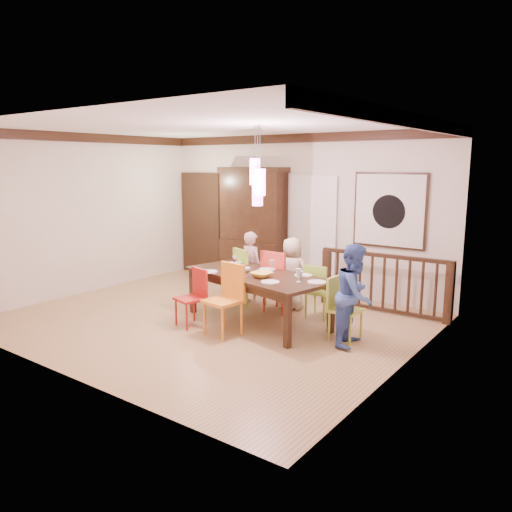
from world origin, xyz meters
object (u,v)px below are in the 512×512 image
Objects in this scene: person_far_left at (251,267)px; balustrade at (384,282)px; dining_table at (257,279)px; person_far_mid at (292,273)px; chair_far_left at (251,273)px; chair_end_right at (346,305)px; person_end_right at (355,295)px; china_hutch at (253,226)px.

balustrade is at bearing -148.91° from person_far_left.
person_far_left is at bearing -159.96° from balustrade.
dining_table is 2.05× the size of person_far_mid.
chair_far_left is at bearing 132.43° from person_far_left.
person_end_right reaches higher than chair_end_right.
dining_table is at bearing 94.78° from chair_end_right.
chair_end_right is 0.26m from person_end_right.
person_far_mid is 1.81m from person_end_right.
chair_end_right is at bearing 14.26° from dining_table.
person_end_right is (0.25, -1.61, 0.18)m from balustrade.
person_end_right is (2.23, -0.71, 0.12)m from chair_far_left.
person_end_right is at bearing -175.39° from chair_far_left.
person_end_right reaches higher than person_far_left.
person_end_right is at bearing -32.26° from china_hutch.
dining_table is 1.44m from chair_end_right.
dining_table is at bearing -51.95° from china_hutch.
chair_far_left is at bearing 75.34° from chair_end_right.
chair_far_left is 0.72× the size of person_end_right.
chair_end_right is at bearing -174.55° from chair_far_left.
balustrade is 1.64m from person_end_right.
chair_far_left is at bearing 144.56° from dining_table.
person_end_right reaches higher than dining_table.
china_hutch is at bearing 171.85° from balustrade.
china_hutch is 1.95m from person_far_mid.
dining_table is 0.91m from person_far_mid.
balustrade is at bearing 5.45° from chair_end_right.
chair_far_left is 0.42× the size of china_hutch.
person_far_left is 0.75m from person_far_mid.
person_far_left is (-2.05, -0.80, 0.12)m from balustrade.
person_far_left is (-0.07, 0.11, 0.06)m from chair_far_left.
china_hutch reaches higher than person_far_mid.
chair_end_right is at bearing 144.56° from person_far_mid.
person_end_right is (1.55, -0.92, 0.08)m from person_far_mid.
person_far_left is at bearing -35.09° from chair_far_left.
balustrade is at bearing 1.49° from person_end_right.
chair_far_left is 1.13× the size of chair_end_right.
chair_far_left reaches higher than chair_end_right.
china_hutch is 1.93× the size of person_far_mid.
china_hutch is (-0.88, 1.25, 0.59)m from chair_far_left.
balustrade is 1.81× the size of person_far_mid.
person_far_mid reaches higher than dining_table.
balustrade is 2.20m from person_far_left.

